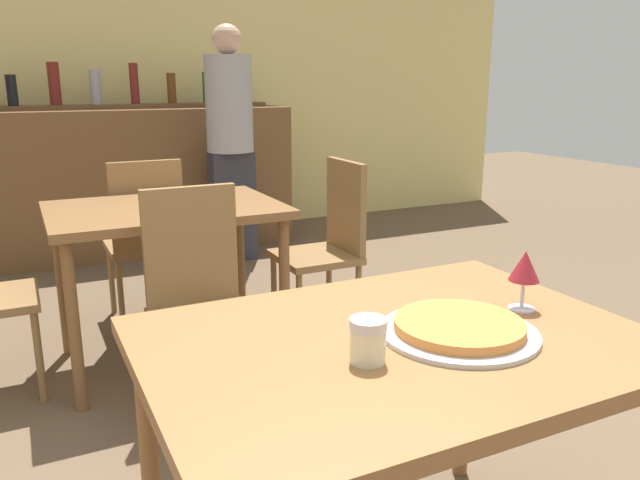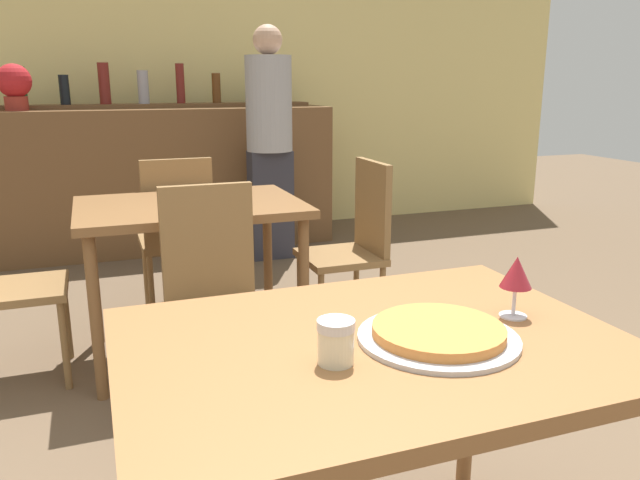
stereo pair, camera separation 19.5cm
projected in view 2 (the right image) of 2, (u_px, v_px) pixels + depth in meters
The scene contains 13 objects.
wall_back at pixel (156, 72), 5.27m from camera, with size 8.00×0.05×2.80m.
dining_table_near at pixel (373, 370), 1.47m from camera, with size 1.17×0.85×0.75m.
dining_table_far at pixel (191, 222), 2.98m from camera, with size 1.04×0.75×0.77m.
bar_counter at pixel (170, 179), 5.02m from camera, with size 2.60×0.56×1.12m.
bar_back_shelf at pixel (162, 98), 4.99m from camera, with size 2.39×0.24×0.34m.
chair_far_side_front at pixel (214, 287), 2.53m from camera, with size 0.40×0.40×0.93m.
chair_far_side_back at pixel (177, 229), 3.51m from camera, with size 0.40×0.40×0.93m.
chair_far_side_right at pixel (355, 238), 3.30m from camera, with size 0.40×0.40×0.93m.
pizza_tray at pixel (438, 334), 1.44m from camera, with size 0.37×0.37×0.04m.
cheese_shaker at pixel (336, 341), 1.32m from camera, with size 0.08×0.08×0.10m.
person_standing at pixel (269, 136), 4.63m from camera, with size 0.34×0.34×1.73m.
wine_glass at pixel (516, 274), 1.56m from camera, with size 0.08×0.08×0.16m.
potted_plant at pixel (14, 84), 4.44m from camera, with size 0.24×0.24×0.33m.
Camera 2 is at (-0.58, -1.22, 1.34)m, focal length 35.00 mm.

